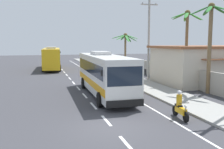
{
  "coord_description": "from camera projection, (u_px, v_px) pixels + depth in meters",
  "views": [
    {
      "loc": [
        -3.54,
        -12.38,
        4.39
      ],
      "look_at": [
        2.33,
        8.15,
        1.7
      ],
      "focal_mm": 41.08,
      "sensor_mm": 36.0,
      "label": 1
    }
  ],
  "objects": [
    {
      "name": "pedestrian_far_walk",
      "position": [
        132.0,
        72.0,
        28.59
      ],
      "size": [
        0.36,
        0.36,
        1.78
      ],
      "rotation": [
        0.0,
        0.0,
        0.59
      ],
      "color": "navy",
      "rests_on": "sidewalk_kerb"
    },
    {
      "name": "lane_markings",
      "position": [
        95.0,
        83.0,
        27.67
      ],
      "size": [
        3.74,
        71.0,
        0.01
      ],
      "color": "white",
      "rests_on": "ground"
    },
    {
      "name": "motorcycle_beside_bus",
      "position": [
        180.0,
        107.0,
        14.77
      ],
      "size": [
        0.56,
        1.96,
        1.63
      ],
      "color": "black",
      "rests_on": "ground"
    },
    {
      "name": "coach_bus_far_lane",
      "position": [
        52.0,
        58.0,
        41.83
      ],
      "size": [
        3.57,
        12.21,
        3.68
      ],
      "color": "gold",
      "rests_on": "ground"
    },
    {
      "name": "ground_plane",
      "position": [
        112.0,
        127.0,
        13.32
      ],
      "size": [
        160.0,
        160.0,
        0.0
      ],
      "primitive_type": "plane",
      "color": "#3A3A3F"
    },
    {
      "name": "boundary_wall",
      "position": [
        167.0,
        72.0,
        29.45
      ],
      "size": [
        0.24,
        60.0,
        1.91
      ],
      "primitive_type": "cube",
      "color": "#9E998E",
      "rests_on": "ground"
    },
    {
      "name": "sidewalk_kerb",
      "position": [
        151.0,
        87.0,
        24.71
      ],
      "size": [
        3.2,
        90.0,
        0.14
      ],
      "primitive_type": "cube",
      "color": "#999993",
      "rests_on": "ground"
    },
    {
      "name": "roadside_building",
      "position": [
        215.0,
        64.0,
        27.9
      ],
      "size": [
        13.03,
        8.06,
        4.02
      ],
      "color": "beige",
      "rests_on": "ground"
    },
    {
      "name": "utility_pole_mid",
      "position": [
        149.0,
        35.0,
        29.28
      ],
      "size": [
        2.03,
        0.24,
        10.11
      ],
      "color": "#9E9E99",
      "rests_on": "ground"
    },
    {
      "name": "palm_second",
      "position": [
        126.0,
        43.0,
        36.28
      ],
      "size": [
        3.76,
        3.7,
        5.69
      ],
      "color": "brown",
      "rests_on": "ground"
    },
    {
      "name": "palm_third",
      "position": [
        210.0,
        33.0,
        21.51
      ],
      "size": [
        3.29,
        3.61,
        7.66
      ],
      "color": "brown",
      "rests_on": "ground"
    },
    {
      "name": "coach_bus_foreground",
      "position": [
        104.0,
        73.0,
        21.34
      ],
      "size": [
        3.03,
        11.51,
        3.59
      ],
      "color": "silver",
      "rests_on": "ground"
    },
    {
      "name": "pedestrian_near_kerb",
      "position": [
        126.0,
        69.0,
        32.21
      ],
      "size": [
        0.36,
        0.36,
        1.74
      ],
      "rotation": [
        0.0,
        0.0,
        5.97
      ],
      "color": "black",
      "rests_on": "sidewalk_kerb"
    },
    {
      "name": "palm_nearest",
      "position": [
        187.0,
        32.0,
        25.98
      ],
      "size": [
        3.6,
        3.29,
        7.62
      ],
      "color": "brown",
      "rests_on": "ground"
    }
  ]
}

